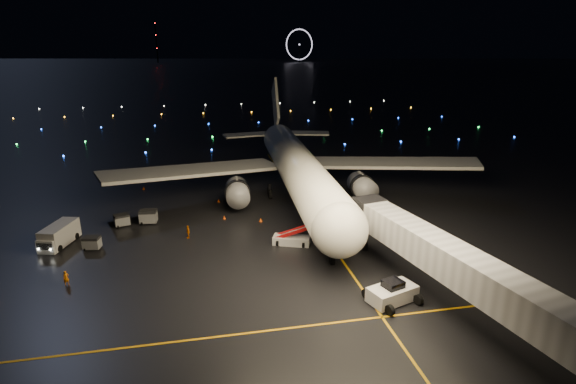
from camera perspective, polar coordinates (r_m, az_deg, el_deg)
name	(u,v)px	position (r m, az deg, el deg)	size (l,w,h in m)	color
ground	(199,81)	(342.94, -11.20, 13.70)	(2000.00, 2000.00, 0.00)	black
lane_centre	(312,218)	(63.34, 3.09, -3.26)	(0.25, 80.00, 0.02)	#D49408
lane_cross	(186,341)	(39.46, -12.79, -17.92)	(60.00, 0.25, 0.02)	#D49408
airliner	(294,142)	(71.85, 0.81, 6.37)	(59.96, 56.96, 16.99)	white
pushback_tug	(392,291)	(44.08, 13.12, -12.16)	(4.58, 2.40, 2.18)	silver
belt_loader	(292,232)	(54.40, 0.46, -5.10)	(6.52, 1.78, 3.16)	silver
service_truck	(60,235)	(61.03, -26.99, -4.84)	(2.20, 6.97, 2.57)	silver
crew_a	(66,278)	(50.95, -26.35, -9.76)	(0.56, 0.37, 1.55)	orange
crew_c	(188,232)	(57.74, -12.57, -4.95)	(0.99, 0.41, 1.69)	orange
safety_cone_0	(261,220)	(61.85, -3.48, -3.55)	(0.46, 0.46, 0.52)	#F85108
safety_cone_1	(219,200)	(70.29, -8.81, -1.06)	(0.46, 0.46, 0.53)	#F85108
safety_cone_2	(224,217)	(63.37, -8.11, -3.20)	(0.40, 0.40, 0.46)	#F85108
safety_cone_3	(144,188)	(79.39, -17.87, 0.48)	(0.48, 0.48, 0.55)	#F85108
ferris_wheel	(299,46)	(781.56, 1.46, 18.07)	(50.00, 4.00, 52.00)	black
radio_mast	(156,42)	(784.29, -16.38, 17.83)	(1.80, 1.80, 64.00)	black
taxiway_lights	(207,121)	(149.91, -10.25, 8.89)	(164.00, 92.00, 0.36)	black
baggage_cart_0	(148,217)	(63.82, -17.31, -3.02)	(2.23, 1.56, 1.89)	gray
baggage_cart_1	(122,220)	(64.09, -20.36, -3.38)	(1.90, 1.33, 1.62)	gray
baggage_cart_2	(92,243)	(58.16, -23.64, -5.97)	(1.87, 1.31, 1.59)	gray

